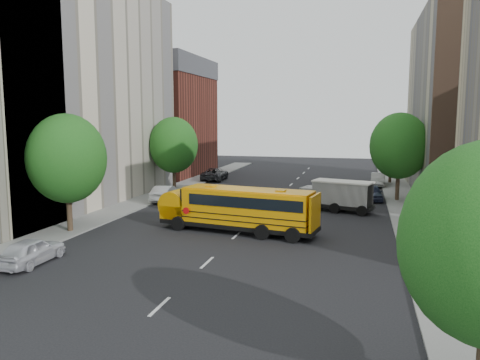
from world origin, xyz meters
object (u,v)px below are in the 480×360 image
at_px(parked_car_0, 31,251).
at_px(street_tree_5, 391,143).
at_px(parked_car_1, 166,193).
at_px(street_tree_4, 399,146).
at_px(parked_car_2, 215,174).
at_px(street_tree_1, 67,159).
at_px(street_tree_2, 174,145).
at_px(safari_truck, 337,195).
at_px(school_bus, 237,207).
at_px(parked_car_4, 372,192).
at_px(parked_car_5, 378,180).

bearing_deg(parked_car_0, street_tree_5, -119.45).
xyz_separation_m(street_tree_5, parked_car_1, (-20.60, -17.45, -3.97)).
relative_size(street_tree_4, parked_car_2, 1.47).
relative_size(parked_car_1, parked_car_2, 0.81).
bearing_deg(street_tree_4, street_tree_1, -140.71).
bearing_deg(street_tree_2, safari_truck, -20.03).
distance_m(street_tree_5, school_bus, 29.46).
height_order(street_tree_4, school_bus, street_tree_4).
bearing_deg(street_tree_2, street_tree_5, 28.61).
distance_m(street_tree_2, street_tree_5, 25.06).
bearing_deg(parked_car_4, street_tree_5, 75.29).
height_order(street_tree_1, safari_truck, street_tree_1).
height_order(street_tree_1, parked_car_4, street_tree_1).
bearing_deg(parked_car_1, parked_car_0, 88.29).
bearing_deg(street_tree_1, street_tree_5, 53.75).
relative_size(safari_truck, parked_car_2, 1.13).
xyz_separation_m(street_tree_1, street_tree_2, (0.00, 18.00, -0.12)).
relative_size(school_bus, parked_car_5, 2.52).
bearing_deg(parked_car_5, street_tree_4, -79.19).
relative_size(street_tree_5, parked_car_0, 1.81).
height_order(street_tree_1, street_tree_4, street_tree_4).
height_order(street_tree_4, parked_car_2, street_tree_4).
xyz_separation_m(street_tree_1, safari_truck, (16.90, 11.84, -3.62)).
bearing_deg(parked_car_4, parked_car_5, 80.82).
bearing_deg(street_tree_1, parked_car_2, 87.08).
relative_size(street_tree_1, safari_truck, 1.27).
xyz_separation_m(safari_truck, parked_car_2, (-15.50, 15.57, -0.57)).
relative_size(street_tree_4, parked_car_4, 1.93).
distance_m(street_tree_5, parked_car_4, 12.88).
distance_m(street_tree_2, street_tree_4, 22.00).
distance_m(street_tree_4, street_tree_5, 12.01).
bearing_deg(street_tree_1, school_bus, 15.30).
distance_m(safari_truck, parked_car_5, 16.04).
bearing_deg(parked_car_2, parked_car_4, 148.50).
bearing_deg(street_tree_5, parked_car_4, -100.35).
relative_size(parked_car_0, parked_car_5, 0.95).
relative_size(street_tree_4, street_tree_5, 1.08).
bearing_deg(school_bus, street_tree_4, 62.02).
bearing_deg(school_bus, parked_car_4, 67.69).
relative_size(street_tree_2, street_tree_5, 1.03).
relative_size(street_tree_4, parked_car_5, 1.85).
height_order(street_tree_2, safari_truck, street_tree_2).
bearing_deg(parked_car_1, street_tree_2, -79.64).
height_order(parked_car_0, parked_car_2, parked_car_2).
bearing_deg(parked_car_1, parked_car_2, -94.04).
distance_m(school_bus, parked_car_1, 13.44).
bearing_deg(street_tree_4, street_tree_2, 180.00).
distance_m(parked_car_0, parked_car_4, 30.16).
bearing_deg(street_tree_1, parked_car_5, 53.10).
bearing_deg(street_tree_2, parked_car_0, -84.93).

